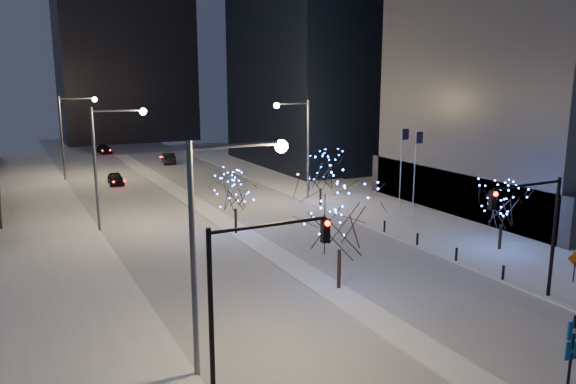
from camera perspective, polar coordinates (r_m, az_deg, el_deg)
ground at (r=28.06m, az=12.72°, el=-14.92°), size 160.00×160.00×0.00m
road at (r=57.79m, az=-10.01°, el=-0.80°), size 20.00×130.00×0.02m
median at (r=53.13m, az=-8.40°, el=-1.78°), size 2.00×80.00×0.15m
east_sidewalk at (r=51.61m, az=11.36°, el=-2.30°), size 10.00×90.00×0.15m
west_sidewalk at (r=40.97m, az=-22.59°, el=-6.74°), size 8.00×90.00×0.15m
plinth at (r=63.44m, az=26.16°, el=1.12°), size 30.00×24.00×4.00m
horizon_block at (r=113.53m, az=-16.37°, el=15.72°), size 24.00×14.00×42.00m
street_lamp_w_near at (r=23.07m, az=-7.21°, el=-3.34°), size 4.40×0.56×10.00m
street_lamp_w_mid at (r=46.96m, az=-17.82°, el=3.95°), size 4.40×0.56×10.00m
street_lamp_w_far at (r=71.61m, az=-21.23°, el=6.27°), size 4.40×0.56×10.00m
street_lamp_east at (r=56.03m, az=1.24°, el=5.67°), size 3.90×0.56×10.00m
traffic_signal_west at (r=22.00m, az=-4.04°, el=-8.80°), size 5.26×0.43×7.00m
traffic_signal_east at (r=33.23m, az=23.93°, el=-2.66°), size 5.26×0.43×7.00m
flagpoles at (r=47.55m, az=12.10°, el=2.28°), size 1.35×2.60×8.00m
bollards at (r=41.14m, az=14.80°, el=-5.36°), size 0.16×12.16×0.90m
car_near at (r=67.79m, az=-17.11°, el=1.31°), size 1.90×4.16×1.38m
car_mid at (r=82.02m, az=-12.06°, el=3.39°), size 2.33×4.85×1.53m
car_far at (r=95.35m, az=-18.18°, el=4.14°), size 2.02×4.50×1.28m
holiday_tree_median_near at (r=32.41m, az=5.31°, el=-2.42°), size 7.26×7.26×6.86m
holiday_tree_median_far at (r=44.06m, az=-5.39°, el=0.09°), size 3.90×3.90×5.09m
holiday_tree_plaza_near at (r=42.71m, az=20.97°, el=-1.30°), size 4.34×4.34×4.95m
holiday_tree_plaza_far at (r=53.71m, az=3.35°, el=2.14°), size 5.69×5.69×5.33m
wayfinding_sign at (r=25.47m, az=26.90°, el=-13.79°), size 0.59×0.17×3.32m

